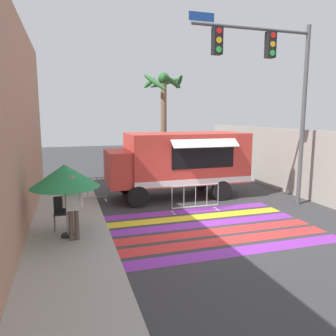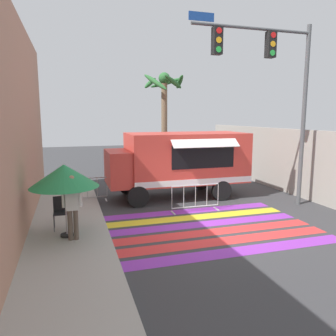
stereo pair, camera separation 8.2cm
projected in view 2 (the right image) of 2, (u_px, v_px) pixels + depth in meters
ground_plane at (209, 226)px, 10.43m from camera, size 60.00×60.00×0.00m
sidewalk_left at (28, 243)px, 8.88m from camera, size 4.40×16.00×0.14m
building_left_facade at (12, 127)px, 8.34m from camera, size 0.25×16.00×6.41m
concrete_wall_right at (294, 162)px, 14.59m from camera, size 0.20×16.00×2.91m
crosswalk_painted at (211, 228)px, 10.31m from camera, size 6.40×4.36×0.01m
food_truck at (176, 160)px, 13.95m from camera, size 5.89×2.84×2.77m
traffic_signal_pole at (272, 75)px, 11.85m from camera, size 4.82×0.29×6.86m
patio_umbrella at (64, 176)px, 8.94m from camera, size 1.87×1.87×2.04m
folding_chair at (61, 209)px, 9.77m from camera, size 0.43×0.43×0.97m
vendor_person at (72, 203)px, 8.78m from camera, size 0.53×0.24×1.79m
barricade_front at (195, 198)px, 12.01m from camera, size 1.84×0.44×1.00m
barricade_side at (87, 190)px, 13.36m from camera, size 1.61×0.44×1.00m
palm_tree at (164, 104)px, 17.36m from camera, size 2.38×2.41×5.74m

